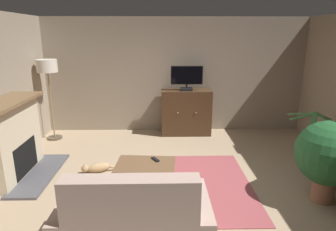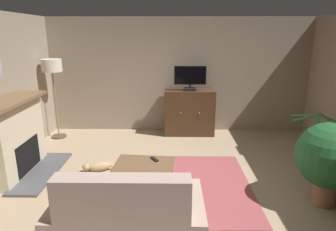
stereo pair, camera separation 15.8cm
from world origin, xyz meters
name	(u,v)px [view 1 (the left image)]	position (x,y,z in m)	size (l,w,h in m)	color
ground_plane	(183,187)	(0.00, 0.00, -0.02)	(6.67, 6.13, 0.04)	tan
wall_back	(175,75)	(0.00, 2.82, 1.33)	(6.67, 0.10, 2.66)	gray
rug_central	(180,185)	(-0.04, 0.02, 0.01)	(2.20, 2.18, 0.01)	#9E474C
fireplace	(11,141)	(-2.76, 0.40, 0.61)	(0.90, 1.54, 1.28)	#4C4C51
tv_cabinet	(186,113)	(0.24, 2.47, 0.50)	(1.14, 0.53, 1.05)	black
television	(187,77)	(0.24, 2.41, 1.34)	(0.71, 0.20, 0.55)	black
coffee_table	(145,167)	(-0.57, -0.18, 0.41)	(0.90, 0.66, 0.46)	brown
tv_remote	(155,159)	(-0.43, -0.05, 0.47)	(0.17, 0.05, 0.02)	black
sofa_floral	(134,230)	(-0.61, -1.51, 0.35)	(1.53, 0.88, 1.08)	#BC9E8E
potted_plant_on_hearth_side	(311,145)	(2.41, 0.87, 0.31)	(0.75, 0.85, 0.95)	#99664C
potted_plant_tall_palm_by_window	(329,155)	(1.95, -0.45, 0.70)	(0.89, 0.89, 1.17)	#99664C
cat	(97,168)	(-1.43, 0.49, 0.08)	(0.68, 0.28, 0.18)	tan
floor_lamp	(48,73)	(-2.74, 2.18, 1.49)	(0.42, 0.42, 1.76)	#4C4233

